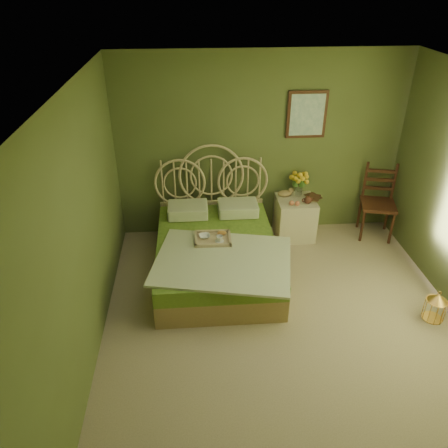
{
  "coord_description": "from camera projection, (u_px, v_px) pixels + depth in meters",
  "views": [
    {
      "loc": [
        -0.96,
        -3.48,
        3.43
      ],
      "look_at": [
        -0.6,
        1.0,
        0.81
      ],
      "focal_mm": 35.0,
      "sensor_mm": 36.0,
      "label": 1
    }
  ],
  "objects": [
    {
      "name": "floor",
      "position": [
        286.0,
        331.0,
        4.79
      ],
      "size": [
        4.5,
        4.5,
        0.0
      ],
      "primitive_type": "plane",
      "color": "tan",
      "rests_on": "ground"
    },
    {
      "name": "cereal_bowl",
      "position": [
        205.0,
        236.0,
        5.46
      ],
      "size": [
        0.15,
        0.15,
        0.03
      ],
      "primitive_type": "imported",
      "rotation": [
        0.0,
        0.0,
        0.08
      ],
      "color": "white",
      "rests_on": "bed"
    },
    {
      "name": "coffee_cup",
      "position": [
        220.0,
        239.0,
        5.36
      ],
      "size": [
        0.09,
        0.09,
        0.08
      ],
      "primitive_type": "imported",
      "rotation": [
        0.0,
        0.0,
        0.07
      ],
      "color": "white",
      "rests_on": "bed"
    },
    {
      "name": "wall_art",
      "position": [
        307.0,
        115.0,
        5.86
      ],
      "size": [
        0.54,
        0.04,
        0.64
      ],
      "color": "#3D2110",
      "rests_on": "wall_back"
    },
    {
      "name": "wall_back",
      "position": [
        260.0,
        147.0,
        6.07
      ],
      "size": [
        4.0,
        0.0,
        4.0
      ],
      "primitive_type": "plane",
      "rotation": [
        1.57,
        0.0,
        0.0
      ],
      "color": "#596837",
      "rests_on": "floor"
    },
    {
      "name": "nightstand",
      "position": [
        295.0,
        213.0,
        6.36
      ],
      "size": [
        0.54,
        0.54,
        1.03
      ],
      "color": "beige",
      "rests_on": "floor"
    },
    {
      "name": "bed",
      "position": [
        216.0,
        251.0,
        5.61
      ],
      "size": [
        1.77,
        2.23,
        1.38
      ],
      "color": "#A68A53",
      "rests_on": "floor"
    },
    {
      "name": "book_upper",
      "position": [
        309.0,
        197.0,
        6.24
      ],
      "size": [
        0.24,
        0.27,
        0.02
      ],
      "primitive_type": "imported",
      "rotation": [
        0.0,
        0.0,
        -0.46
      ],
      "color": "#472819",
      "rests_on": "nightstand"
    },
    {
      "name": "chair",
      "position": [
        377.0,
        197.0,
        6.32
      ],
      "size": [
        0.57,
        0.57,
        1.07
      ],
      "rotation": [
        0.0,
        0.0,
        -0.24
      ],
      "color": "#3D2110",
      "rests_on": "floor"
    },
    {
      "name": "book_lower",
      "position": [
        309.0,
        198.0,
        6.25
      ],
      "size": [
        0.24,
        0.27,
        0.02
      ],
      "primitive_type": "imported",
      "rotation": [
        0.0,
        0.0,
        0.42
      ],
      "color": "#381E0F",
      "rests_on": "nightstand"
    },
    {
      "name": "birdcage",
      "position": [
        435.0,
        307.0,
        4.89
      ],
      "size": [
        0.23,
        0.23,
        0.34
      ],
      "rotation": [
        0.0,
        0.0,
        0.23
      ],
      "color": "gold",
      "rests_on": "floor"
    },
    {
      "name": "wall_left",
      "position": [
        81.0,
        239.0,
        4.0
      ],
      "size": [
        0.0,
        4.5,
        4.5
      ],
      "primitive_type": "plane",
      "rotation": [
        1.57,
        0.0,
        1.57
      ],
      "color": "#596837",
      "rests_on": "floor"
    },
    {
      "name": "ceiling",
      "position": [
        309.0,
        90.0,
        3.48
      ],
      "size": [
        4.5,
        4.5,
        0.0
      ],
      "primitive_type": "plane",
      "rotation": [
        3.14,
        0.0,
        0.0
      ],
      "color": "silver",
      "rests_on": "wall_back"
    }
  ]
}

